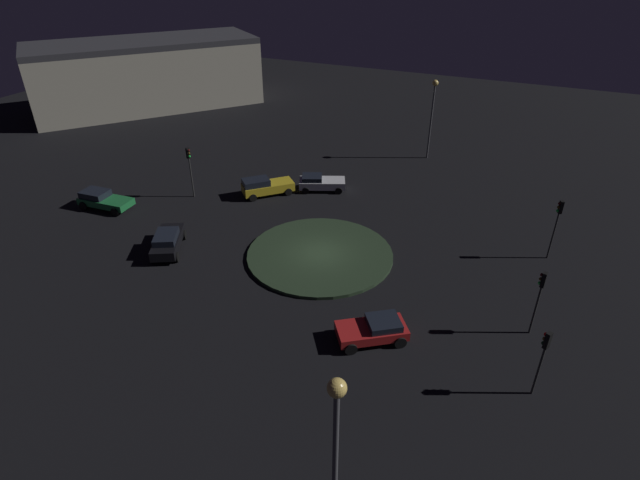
{
  "coord_description": "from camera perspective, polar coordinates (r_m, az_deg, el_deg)",
  "views": [
    {
      "loc": [
        27.48,
        12.62,
        19.44
      ],
      "look_at": [
        0.0,
        0.0,
        1.3
      ],
      "focal_mm": 28.27,
      "sensor_mm": 36.0,
      "label": 1
    }
  ],
  "objects": [
    {
      "name": "car_red",
      "position": [
        28.68,
        6.13,
        -10.02
      ],
      "size": [
        3.76,
        4.24,
        1.32
      ],
      "rotation": [
        0.0,
        0.0,
        -0.95
      ],
      "color": "red",
      "rests_on": "ground_plane"
    },
    {
      "name": "car_black",
      "position": [
        37.73,
        -16.87,
        -0.1
      ],
      "size": [
        4.6,
        3.55,
        1.51
      ],
      "rotation": [
        0.0,
        0.0,
        3.64
      ],
      "color": "black",
      "rests_on": "ground_plane"
    },
    {
      "name": "car_white",
      "position": [
        45.28,
        0.05,
        6.54
      ],
      "size": [
        3.27,
        4.43,
        1.38
      ],
      "rotation": [
        0.0,
        0.0,
        1.99
      ],
      "color": "white",
      "rests_on": "ground_plane"
    },
    {
      "name": "traffic_light_northwest",
      "position": [
        37.68,
        25.27,
        2.22
      ],
      "size": [
        0.36,
        0.39,
        4.48
      ],
      "rotation": [
        0.0,
        0.0,
        -1.16
      ],
      "color": "#2D2D2D",
      "rests_on": "ground_plane"
    },
    {
      "name": "traffic_light_south",
      "position": [
        44.38,
        -14.54,
        8.46
      ],
      "size": [
        0.35,
        0.39,
        4.49
      ],
      "rotation": [
        0.0,
        0.0,
        1.29
      ],
      "color": "#2D2D2D",
      "rests_on": "ground_plane"
    },
    {
      "name": "car_green",
      "position": [
        45.82,
        -23.33,
        4.23
      ],
      "size": [
        2.36,
        4.58,
        1.43
      ],
      "rotation": [
        0.0,
        0.0,
        1.65
      ],
      "color": "#1E7238",
      "rests_on": "ground_plane"
    },
    {
      "name": "car_yellow",
      "position": [
        44.58,
        -6.22,
        6.08
      ],
      "size": [
        4.39,
        4.33,
        1.59
      ],
      "rotation": [
        0.0,
        0.0,
        2.37
      ],
      "color": "gold",
      "rests_on": "ground_plane"
    },
    {
      "name": "streetlamp_northeast",
      "position": [
        16.4,
        1.75,
        -22.96
      ],
      "size": [
        0.57,
        0.57,
        9.24
      ],
      "color": "#4C4C51",
      "rests_on": "ground_plane"
    },
    {
      "name": "store_building",
      "position": [
        72.98,
        -19.01,
        17.34
      ],
      "size": [
        28.63,
        25.83,
        8.43
      ],
      "rotation": [
        0.0,
        0.0,
        5.61
      ],
      "color": "#ADA893",
      "rests_on": "ground_plane"
    },
    {
      "name": "traffic_light_north",
      "position": [
        30.03,
        23.64,
        -5.3
      ],
      "size": [
        0.33,
        0.38,
        4.16
      ],
      "rotation": [
        0.0,
        0.0,
        -1.74
      ],
      "color": "#2D2D2D",
      "rests_on": "ground_plane"
    },
    {
      "name": "roundabout_island",
      "position": [
        35.88,
        0.0,
        -1.62
      ],
      "size": [
        10.37,
        10.37,
        0.23
      ],
      "primitive_type": "cylinder",
      "color": "#263823",
      "rests_on": "ground_plane"
    },
    {
      "name": "streetlamp_west",
      "position": [
        52.06,
        12.65,
        14.7
      ],
      "size": [
        0.59,
        0.59,
        7.89
      ],
      "color": "#4C4C51",
      "rests_on": "ground_plane"
    },
    {
      "name": "traffic_light_northeast",
      "position": [
        26.39,
        23.99,
        -11.41
      ],
      "size": [
        0.37,
        0.39,
        3.93
      ],
      "rotation": [
        0.0,
        0.0,
        -2.02
      ],
      "color": "#2D2D2D",
      "rests_on": "ground_plane"
    },
    {
      "name": "ground_plane",
      "position": [
        35.94,
        0.0,
        -1.78
      ],
      "size": [
        117.28,
        117.28,
        0.0
      ],
      "primitive_type": "plane",
      "color": "black"
    }
  ]
}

